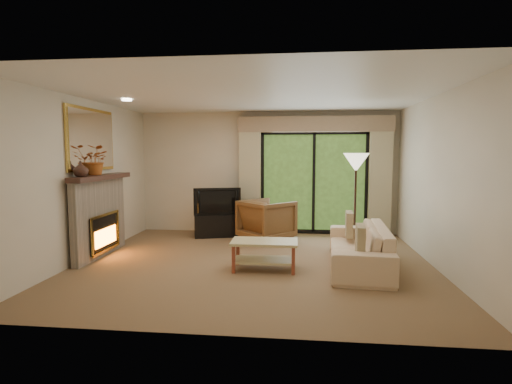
# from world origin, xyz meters

# --- Properties ---
(floor) EXTENTS (5.50, 5.50, 0.00)m
(floor) POSITION_xyz_m (0.00, 0.00, 0.00)
(floor) COLOR brown
(floor) RESTS_ON ground
(ceiling) EXTENTS (5.50, 5.50, 0.00)m
(ceiling) POSITION_xyz_m (0.00, 0.00, 2.60)
(ceiling) COLOR silver
(ceiling) RESTS_ON ground
(wall_back) EXTENTS (5.00, 0.00, 5.00)m
(wall_back) POSITION_xyz_m (0.00, 2.50, 1.30)
(wall_back) COLOR beige
(wall_back) RESTS_ON ground
(wall_front) EXTENTS (5.00, 0.00, 5.00)m
(wall_front) POSITION_xyz_m (0.00, -2.50, 1.30)
(wall_front) COLOR beige
(wall_front) RESTS_ON ground
(wall_left) EXTENTS (0.00, 5.00, 5.00)m
(wall_left) POSITION_xyz_m (-2.75, 0.00, 1.30)
(wall_left) COLOR beige
(wall_left) RESTS_ON ground
(wall_right) EXTENTS (0.00, 5.00, 5.00)m
(wall_right) POSITION_xyz_m (2.75, 0.00, 1.30)
(wall_right) COLOR beige
(wall_right) RESTS_ON ground
(fireplace) EXTENTS (0.24, 1.70, 1.37)m
(fireplace) POSITION_xyz_m (-2.63, 0.20, 0.69)
(fireplace) COLOR gray
(fireplace) RESTS_ON floor
(mirror) EXTENTS (0.07, 1.45, 1.02)m
(mirror) POSITION_xyz_m (-2.71, 0.20, 1.95)
(mirror) COLOR gold
(mirror) RESTS_ON wall_left
(sliding_door) EXTENTS (2.26, 0.10, 2.16)m
(sliding_door) POSITION_xyz_m (1.00, 2.45, 1.10)
(sliding_door) COLOR black
(sliding_door) RESTS_ON floor
(curtain_left) EXTENTS (0.45, 0.18, 2.35)m
(curtain_left) POSITION_xyz_m (-0.35, 2.34, 1.20)
(curtain_left) COLOR tan
(curtain_left) RESTS_ON floor
(curtain_right) EXTENTS (0.45, 0.18, 2.35)m
(curtain_right) POSITION_xyz_m (2.35, 2.34, 1.20)
(curtain_right) COLOR tan
(curtain_right) RESTS_ON floor
(cornice) EXTENTS (3.20, 0.24, 0.32)m
(cornice) POSITION_xyz_m (1.00, 2.36, 2.32)
(cornice) COLOR #93785C
(cornice) RESTS_ON wall_back
(media_console) EXTENTS (1.01, 0.66, 0.47)m
(media_console) POSITION_xyz_m (-0.99, 1.95, 0.23)
(media_console) COLOR black
(media_console) RESTS_ON floor
(tv) EXTENTS (0.96, 0.39, 0.56)m
(tv) POSITION_xyz_m (-0.99, 1.95, 0.74)
(tv) COLOR black
(tv) RESTS_ON media_console
(armchair) EXTENTS (1.25, 1.25, 0.82)m
(armchair) POSITION_xyz_m (0.06, 1.66, 0.41)
(armchair) COLOR brown
(armchair) RESTS_ON floor
(sofa) EXTENTS (0.99, 2.21, 0.63)m
(sofa) POSITION_xyz_m (1.61, 0.02, 0.31)
(sofa) COLOR #D9B68F
(sofa) RESTS_ON floor
(pillow_near) EXTENTS (0.14, 0.42, 0.42)m
(pillow_near) POSITION_xyz_m (1.53, -0.60, 0.54)
(pillow_near) COLOR brown
(pillow_near) RESTS_ON sofa
(pillow_far) EXTENTS (0.14, 0.43, 0.42)m
(pillow_far) POSITION_xyz_m (1.53, 0.64, 0.54)
(pillow_far) COLOR brown
(pillow_far) RESTS_ON sofa
(coffee_table) EXTENTS (0.98, 0.55, 0.44)m
(coffee_table) POSITION_xyz_m (0.19, -0.31, 0.22)
(coffee_table) COLOR tan
(coffee_table) RESTS_ON floor
(floor_lamp) EXTENTS (0.60, 0.60, 1.73)m
(floor_lamp) POSITION_xyz_m (1.71, 1.25, 0.86)
(floor_lamp) COLOR beige
(floor_lamp) RESTS_ON floor
(vase) EXTENTS (0.24, 0.24, 0.24)m
(vase) POSITION_xyz_m (-2.61, -0.35, 1.49)
(vase) COLOR #39221A
(vase) RESTS_ON fireplace
(branches) EXTENTS (0.44, 0.39, 0.48)m
(branches) POSITION_xyz_m (-2.61, 0.12, 1.61)
(branches) COLOR #9C4D1B
(branches) RESTS_ON fireplace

